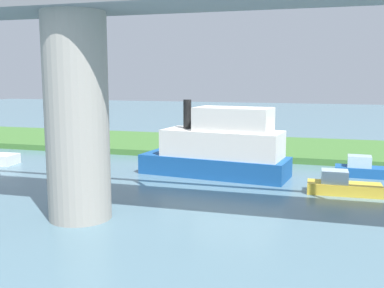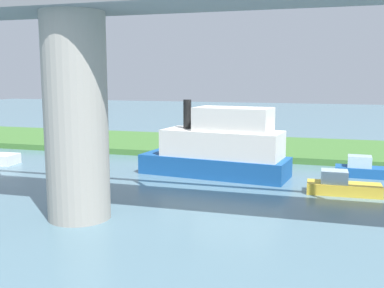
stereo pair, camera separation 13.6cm
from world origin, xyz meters
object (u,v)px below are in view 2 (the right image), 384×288
(person_on_bank, at_px, (236,141))
(motorboat_red, at_px, (341,186))
(pontoon_yellow, at_px, (219,148))
(bridge_pylon, at_px, (76,118))
(mooring_post, at_px, (266,146))
(skiff_small, at_px, (366,169))

(person_on_bank, height_order, motorboat_red, person_on_bank)
(pontoon_yellow, height_order, motorboat_red, pontoon_yellow)
(bridge_pylon, distance_m, mooring_post, 19.74)
(mooring_post, distance_m, pontoon_yellow, 7.60)
(person_on_bank, bearing_deg, motorboat_red, 127.17)
(bridge_pylon, xyz_separation_m, person_on_bank, (-3.84, -19.18, -3.60))
(pontoon_yellow, bearing_deg, bridge_pylon, 68.96)
(mooring_post, bearing_deg, motorboat_red, 119.26)
(bridge_pylon, distance_m, skiff_small, 19.77)
(bridge_pylon, bearing_deg, motorboat_red, -145.82)
(pontoon_yellow, xyz_separation_m, skiff_small, (-9.58, -2.41, -1.39))
(motorboat_red, bearing_deg, mooring_post, -60.74)
(person_on_bank, distance_m, mooring_post, 2.85)
(bridge_pylon, xyz_separation_m, motorboat_red, (-12.13, -8.24, -4.31))
(motorboat_red, distance_m, skiff_small, 5.49)
(pontoon_yellow, bearing_deg, skiff_small, -165.85)
(pontoon_yellow, bearing_deg, mooring_post, -107.52)
(skiff_small, bearing_deg, motorboat_red, 71.99)
(motorboat_red, xyz_separation_m, skiff_small, (-1.70, -5.22, 0.01))
(person_on_bank, relative_size, mooring_post, 1.27)
(pontoon_yellow, distance_m, motorboat_red, 8.48)
(person_on_bank, height_order, mooring_post, person_on_bank)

